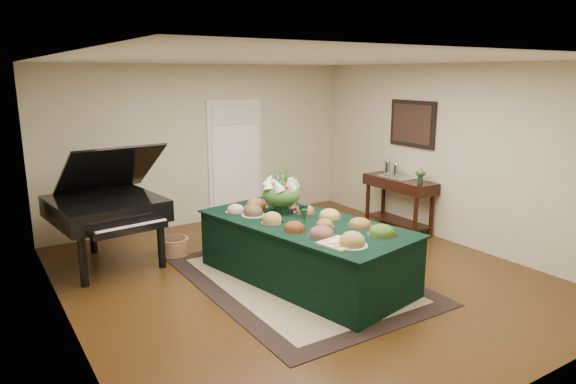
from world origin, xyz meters
TOP-DOWN VIEW (x-y plane):
  - ground at (0.00, 0.00)m, footprint 6.00×6.00m
  - area_rug at (-0.11, -0.09)m, footprint 2.33×3.26m
  - kitchen_doorway at (0.60, 2.97)m, footprint 1.05×0.07m
  - buffet_table at (-0.04, -0.14)m, footprint 1.80×2.94m
  - food_platters at (-0.04, -0.10)m, footprint 1.26×2.38m
  - cutting_board at (-0.21, -1.02)m, footprint 0.44×0.44m
  - green_goblets at (0.01, -0.04)m, footprint 0.22×0.33m
  - floral_centerpiece at (-0.04, 0.40)m, footprint 0.51×0.51m
  - grand_piano at (-1.95, 1.73)m, footprint 1.54×1.72m
  - wicker_basket at (-1.08, 1.62)m, footprint 0.40×0.40m
  - mahogany_sideboard at (2.50, 0.80)m, footprint 0.45×1.31m
  - tea_service at (2.50, 0.97)m, footprint 0.34×0.58m
  - pink_bouquet at (2.50, 0.36)m, footprint 0.18×0.18m
  - wall_painting at (2.72, 0.80)m, footprint 0.05×0.95m

SIDE VIEW (x-z plane):
  - ground at x=0.00m, z-range 0.00..0.00m
  - area_rug at x=-0.11m, z-range 0.00..0.01m
  - wicker_basket at x=-1.08m, z-range 0.00..0.25m
  - buffet_table at x=-0.04m, z-range 0.00..0.77m
  - mahogany_sideboard at x=2.50m, z-range 0.24..1.11m
  - cutting_board at x=-0.21m, z-range 0.75..0.84m
  - food_platters at x=-0.04m, z-range 0.75..0.87m
  - grand_piano at x=-1.95m, z-range -0.01..1.63m
  - green_goblets at x=0.01m, z-range 0.76..0.94m
  - tea_service at x=2.50m, z-range 0.84..1.14m
  - kitchen_doorway at x=0.60m, z-range -0.03..2.07m
  - pink_bouquet at x=2.50m, z-range 0.91..1.14m
  - floral_centerpiece at x=-0.04m, z-range 0.81..1.32m
  - wall_painting at x=2.72m, z-range 1.38..2.12m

